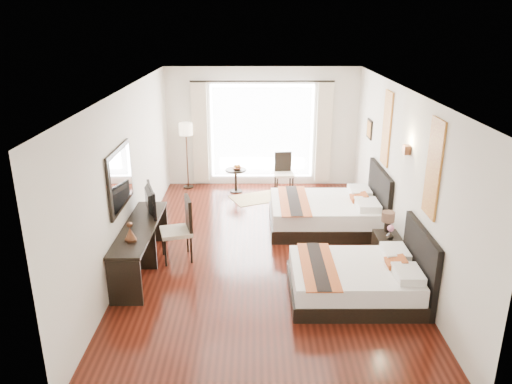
{
  "coord_description": "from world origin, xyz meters",
  "views": [
    {
      "loc": [
        -0.16,
        -7.84,
        3.88
      ],
      "look_at": [
        -0.15,
        0.1,
        1.07
      ],
      "focal_mm": 35.0,
      "sensor_mm": 36.0,
      "label": 1
    }
  ],
  "objects_px": {
    "desk_chair": "(178,241)",
    "window_chair": "(284,180)",
    "bed_near": "(360,279)",
    "side_table": "(236,181)",
    "fruit_bowl": "(237,169)",
    "bed_far": "(328,212)",
    "nightstand": "(386,248)",
    "television": "(147,200)",
    "table_lamp": "(388,218)",
    "console_desk": "(141,248)",
    "vase": "(390,234)",
    "floor_lamp": "(186,134)"
  },
  "relations": [
    {
      "from": "console_desk",
      "to": "fruit_bowl",
      "type": "distance_m",
      "value": 4.0
    },
    {
      "from": "bed_near",
      "to": "nightstand",
      "type": "height_order",
      "value": "bed_near"
    },
    {
      "from": "desk_chair",
      "to": "window_chair",
      "type": "distance_m",
      "value": 3.95
    },
    {
      "from": "table_lamp",
      "to": "television",
      "type": "bearing_deg",
      "value": 177.43
    },
    {
      "from": "bed_near",
      "to": "side_table",
      "type": "height_order",
      "value": "bed_near"
    },
    {
      "from": "floor_lamp",
      "to": "fruit_bowl",
      "type": "relative_size",
      "value": 7.14
    },
    {
      "from": "nightstand",
      "to": "floor_lamp",
      "type": "distance_m",
      "value": 5.46
    },
    {
      "from": "bed_far",
      "to": "fruit_bowl",
      "type": "xyz_separation_m",
      "value": [
        -1.83,
        2.04,
        0.26
      ]
    },
    {
      "from": "bed_far",
      "to": "nightstand",
      "type": "bearing_deg",
      "value": -61.34
    },
    {
      "from": "bed_far",
      "to": "vase",
      "type": "bearing_deg",
      "value": -63.99
    },
    {
      "from": "console_desk",
      "to": "bed_far",
      "type": "bearing_deg",
      "value": 27.55
    },
    {
      "from": "table_lamp",
      "to": "vase",
      "type": "distance_m",
      "value": 0.3
    },
    {
      "from": "table_lamp",
      "to": "fruit_bowl",
      "type": "height_order",
      "value": "table_lamp"
    },
    {
      "from": "console_desk",
      "to": "floor_lamp",
      "type": "xyz_separation_m",
      "value": [
        0.23,
        4.07,
        0.94
      ]
    },
    {
      "from": "bed_near",
      "to": "side_table",
      "type": "xyz_separation_m",
      "value": [
        -1.96,
        4.6,
        -0.01
      ]
    },
    {
      "from": "vase",
      "to": "floor_lamp",
      "type": "relative_size",
      "value": 0.08
    },
    {
      "from": "vase",
      "to": "side_table",
      "type": "height_order",
      "value": "vase"
    },
    {
      "from": "floor_lamp",
      "to": "window_chair",
      "type": "height_order",
      "value": "floor_lamp"
    },
    {
      "from": "vase",
      "to": "window_chair",
      "type": "bearing_deg",
      "value": 112.4
    },
    {
      "from": "bed_far",
      "to": "table_lamp",
      "type": "relative_size",
      "value": 6.13
    },
    {
      "from": "floor_lamp",
      "to": "fruit_bowl",
      "type": "height_order",
      "value": "floor_lamp"
    },
    {
      "from": "console_desk",
      "to": "television",
      "type": "distance_m",
      "value": 0.82
    },
    {
      "from": "table_lamp",
      "to": "fruit_bowl",
      "type": "relative_size",
      "value": 1.57
    },
    {
      "from": "nightstand",
      "to": "television",
      "type": "bearing_deg",
      "value": 176.13
    },
    {
      "from": "bed_far",
      "to": "vase",
      "type": "relative_size",
      "value": 15.97
    },
    {
      "from": "table_lamp",
      "to": "console_desk",
      "type": "distance_m",
      "value": 4.05
    },
    {
      "from": "bed_far",
      "to": "floor_lamp",
      "type": "distance_m",
      "value": 3.97
    },
    {
      "from": "desk_chair",
      "to": "side_table",
      "type": "bearing_deg",
      "value": -119.6
    },
    {
      "from": "console_desk",
      "to": "vase",
      "type": "bearing_deg",
      "value": 1.75
    },
    {
      "from": "bed_far",
      "to": "television",
      "type": "bearing_deg",
      "value": -160.49
    },
    {
      "from": "fruit_bowl",
      "to": "window_chair",
      "type": "xyz_separation_m",
      "value": [
        1.08,
        0.06,
        -0.3
      ]
    },
    {
      "from": "bed_near",
      "to": "table_lamp",
      "type": "xyz_separation_m",
      "value": [
        0.67,
        1.2,
        0.46
      ]
    },
    {
      "from": "bed_far",
      "to": "window_chair",
      "type": "distance_m",
      "value": 2.23
    },
    {
      "from": "bed_near",
      "to": "vase",
      "type": "height_order",
      "value": "bed_near"
    },
    {
      "from": "bed_near",
      "to": "table_lamp",
      "type": "height_order",
      "value": "bed_near"
    },
    {
      "from": "floor_lamp",
      "to": "vase",
      "type": "bearing_deg",
      "value": -46.3
    },
    {
      "from": "bed_near",
      "to": "bed_far",
      "type": "xyz_separation_m",
      "value": [
        -0.1,
        2.52,
        0.03
      ]
    },
    {
      "from": "bed_near",
      "to": "fruit_bowl",
      "type": "distance_m",
      "value": 4.96
    },
    {
      "from": "nightstand",
      "to": "console_desk",
      "type": "bearing_deg",
      "value": -176.0
    },
    {
      "from": "nightstand",
      "to": "window_chair",
      "type": "bearing_deg",
      "value": 113.38
    },
    {
      "from": "table_lamp",
      "to": "television",
      "type": "xyz_separation_m",
      "value": [
        -4.0,
        0.18,
        0.25
      ]
    },
    {
      "from": "bed_near",
      "to": "nightstand",
      "type": "relative_size",
      "value": 3.85
    },
    {
      "from": "fruit_bowl",
      "to": "bed_far",
      "type": "bearing_deg",
      "value": -48.18
    },
    {
      "from": "nightstand",
      "to": "desk_chair",
      "type": "distance_m",
      "value": 3.48
    },
    {
      "from": "bed_near",
      "to": "bed_far",
      "type": "height_order",
      "value": "bed_far"
    },
    {
      "from": "desk_chair",
      "to": "side_table",
      "type": "xyz_separation_m",
      "value": [
        0.84,
        3.41,
        -0.05
      ]
    },
    {
      "from": "side_table",
      "to": "fruit_bowl",
      "type": "relative_size",
      "value": 2.5
    },
    {
      "from": "television",
      "to": "side_table",
      "type": "bearing_deg",
      "value": -41.34
    },
    {
      "from": "table_lamp",
      "to": "side_table",
      "type": "xyz_separation_m",
      "value": [
        -2.64,
        3.4,
        -0.46
      ]
    },
    {
      "from": "nightstand",
      "to": "side_table",
      "type": "height_order",
      "value": "side_table"
    }
  ]
}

